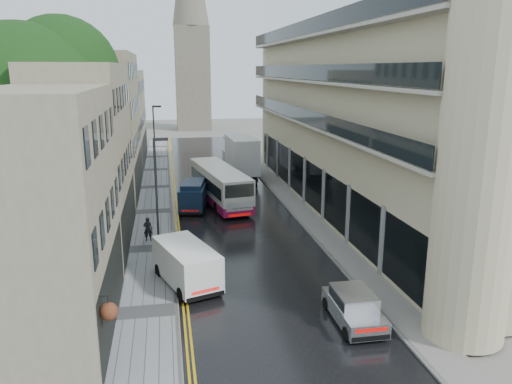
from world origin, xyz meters
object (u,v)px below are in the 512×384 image
object	(u,v)px
tree_far	(73,126)
navy_van	(180,200)
tree_near	(28,138)
cream_bus	(216,195)
white_van	(181,280)
pedestrian	(148,229)
silver_hatchback	(348,324)
white_lorry	(232,161)
lamp_post_near	(157,204)
lamp_post_far	(155,146)

from	to	relation	value
tree_far	navy_van	bearing A→B (deg)	-37.88
tree_near	cream_bus	bearing A→B (deg)	29.25
white_van	pedestrian	world-z (taller)	white_van
silver_hatchback	cream_bus	bearing A→B (deg)	100.47
white_lorry	navy_van	distance (m)	11.31
tree_far	navy_van	distance (m)	11.70
white_lorry	pedestrian	xyz separation A→B (m)	(-7.57, -15.81, -1.27)
tree_far	lamp_post_near	distance (m)	18.18
tree_far	white_lorry	bearing A→B (deg)	14.05
cream_bus	navy_van	bearing A→B (deg)	167.33
tree_far	pedestrian	bearing A→B (deg)	-63.69
silver_hatchback	navy_van	world-z (taller)	navy_van
white_lorry	lamp_post_far	bearing A→B (deg)	175.65
lamp_post_far	tree_far	bearing A→B (deg)	-130.70
white_van	navy_van	xyz separation A→B (m)	(0.44, 14.69, 0.10)
pedestrian	lamp_post_near	size ratio (longest dim) A/B	0.22
white_lorry	pedestrian	distance (m)	17.57
navy_van	pedestrian	xyz separation A→B (m)	(-2.21, -5.90, -0.30)
cream_bus	navy_van	distance (m)	2.75
tree_near	white_van	size ratio (longest dim) A/B	2.91
white_van	silver_hatchback	bearing A→B (deg)	-54.76
cream_bus	white_van	distance (m)	14.89
tree_far	cream_bus	size ratio (longest dim) A/B	1.16
white_van	pedestrian	size ratio (longest dim) A/B	3.06
white_lorry	lamp_post_far	size ratio (longest dim) A/B	1.11
cream_bus	silver_hatchback	world-z (taller)	cream_bus
white_lorry	tree_near	bearing A→B (deg)	-132.45
tree_far	silver_hatchback	bearing A→B (deg)	-60.86
tree_far	navy_van	xyz separation A→B (m)	(8.34, -6.48, -5.03)
white_lorry	white_van	distance (m)	25.30
white_lorry	navy_van	xyz separation A→B (m)	(-5.36, -9.91, -0.98)
silver_hatchback	lamp_post_near	distance (m)	12.32
white_van	pedestrian	xyz separation A→B (m)	(-1.78, 8.79, -0.20)
tree_far	white_lorry	world-z (taller)	tree_far
tree_near	tree_far	size ratio (longest dim) A/B	1.11
lamp_post_near	white_van	bearing A→B (deg)	-84.53
tree_far	lamp_post_near	xyz separation A→B (m)	(6.86, -16.64, -2.56)
silver_hatchback	pedestrian	bearing A→B (deg)	122.15
pedestrian	lamp_post_near	xyz separation A→B (m)	(0.74, -4.25, 2.77)
white_van	lamp_post_far	world-z (taller)	lamp_post_far
tree_near	cream_bus	distance (m)	14.13
tree_near	navy_van	size ratio (longest dim) A/B	3.01
white_lorry	white_van	bearing A→B (deg)	-105.28
cream_bus	lamp_post_far	xyz separation A→B (m)	(-4.62, 10.35, 2.33)
tree_near	white_lorry	world-z (taller)	tree_near
tree_far	white_lorry	distance (m)	14.69
lamp_post_far	lamp_post_near	bearing A→B (deg)	-69.51
cream_bus	white_van	bearing A→B (deg)	-111.93
tree_far	white_van	bearing A→B (deg)	-69.54
white_van	pedestrian	bearing A→B (deg)	82.52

